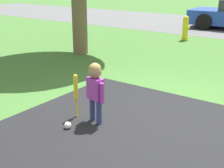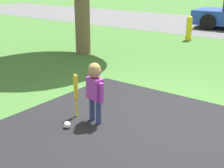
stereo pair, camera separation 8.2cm
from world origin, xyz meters
name	(u,v)px [view 2 (the right image)]	position (x,y,z in m)	size (l,w,h in m)	color
ground_plane	(167,119)	(0.00, 0.00, 0.00)	(60.00, 60.00, 0.00)	#3D6B2D
child	(95,85)	(-0.78, -0.73, 0.58)	(0.35, 0.19, 0.89)	navy
baseball_bat	(76,89)	(-1.13, -0.75, 0.43)	(0.06, 0.06, 0.67)	yellow
sports_ball	(67,125)	(-0.96, -1.11, 0.05)	(0.10, 0.10, 0.10)	white
fire_hydrant	(189,28)	(-2.30, 5.93, 0.39)	(0.27, 0.24, 0.81)	yellow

